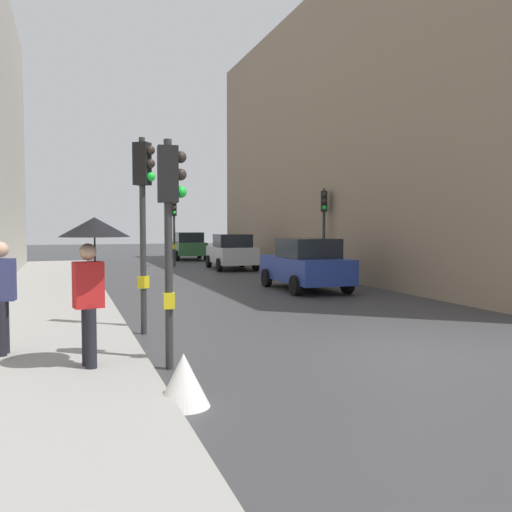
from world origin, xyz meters
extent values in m
plane|color=#38383A|center=(0.00, 0.00, 0.00)|extent=(120.00, 120.00, 0.00)
cube|color=gray|center=(-6.16, 6.00, 0.08)|extent=(3.18, 40.00, 0.16)
cube|color=gray|center=(10.57, 14.49, 6.15)|extent=(12.00, 26.98, 12.29)
cylinder|color=#2D2D2D|center=(-4.27, 3.28, 1.96)|extent=(0.12, 0.12, 3.92)
cube|color=black|center=(-4.27, 3.28, 3.40)|extent=(0.38, 0.37, 0.84)
cube|color=yellow|center=(-4.27, 3.28, 1.05)|extent=(0.25, 0.26, 0.24)
sphere|color=#2D231E|center=(-4.12, 3.16, 3.66)|extent=(0.18, 0.18, 0.18)
sphere|color=#2D231E|center=(-4.12, 3.16, 3.40)|extent=(0.18, 0.18, 0.18)
sphere|color=green|center=(-4.12, 3.16, 3.14)|extent=(0.18, 0.18, 0.18)
cylinder|color=#2D2D2D|center=(-4.27, 0.38, 1.73)|extent=(0.12, 0.12, 3.47)
cube|color=black|center=(-4.27, 0.38, 2.95)|extent=(0.32, 0.27, 0.84)
cube|color=yellow|center=(-4.27, 0.38, 1.05)|extent=(0.18, 0.21, 0.24)
sphere|color=#2D231E|center=(-4.08, 0.36, 3.21)|extent=(0.18, 0.18, 0.18)
sphere|color=#2D231E|center=(-4.08, 0.36, 2.95)|extent=(0.18, 0.18, 0.18)
sphere|color=green|center=(-4.08, 0.36, 2.69)|extent=(0.18, 0.18, 0.18)
cylinder|color=#2D2D2D|center=(4.27, 12.63, 1.85)|extent=(0.12, 0.12, 3.70)
cube|color=black|center=(4.27, 12.63, 3.18)|extent=(0.32, 0.36, 0.84)
cube|color=yellow|center=(4.27, 12.63, 1.05)|extent=(0.24, 0.22, 0.24)
sphere|color=#2D231E|center=(4.21, 12.45, 3.44)|extent=(0.18, 0.18, 0.18)
sphere|color=#2D231E|center=(4.21, 12.45, 3.18)|extent=(0.18, 0.18, 0.18)
sphere|color=green|center=(4.21, 12.45, 2.92)|extent=(0.18, 0.18, 0.18)
cylinder|color=#2D2D2D|center=(-0.19, 21.75, 1.83)|extent=(0.12, 0.12, 3.65)
cube|color=black|center=(-0.19, 21.75, 3.13)|extent=(0.24, 0.30, 0.84)
cube|color=yellow|center=(-0.19, 21.75, 1.05)|extent=(0.20, 0.16, 0.24)
sphere|color=#2D231E|center=(-0.19, 21.56, 3.39)|extent=(0.18, 0.18, 0.18)
sphere|color=#2D231E|center=(-0.19, 21.56, 3.13)|extent=(0.18, 0.18, 0.18)
sphere|color=green|center=(-0.19, 21.56, 2.87)|extent=(0.18, 0.18, 0.18)
cube|color=#2D6038|center=(1.85, 27.54, 0.72)|extent=(2.10, 4.32, 0.80)
cube|color=black|center=(1.83, 27.29, 1.44)|extent=(1.74, 2.11, 0.64)
cylinder|color=black|center=(1.05, 28.95, 0.32)|extent=(0.27, 0.65, 0.64)
cylinder|color=black|center=(2.85, 28.82, 0.32)|extent=(0.27, 0.65, 0.64)
cylinder|color=black|center=(0.85, 26.26, 0.32)|extent=(0.27, 0.65, 0.64)
cylinder|color=black|center=(2.65, 26.13, 0.32)|extent=(0.27, 0.65, 0.64)
cube|color=#BCBCC1|center=(2.16, 18.85, 0.72)|extent=(2.04, 4.30, 0.80)
cube|color=black|center=(2.15, 18.60, 1.44)|extent=(1.71, 2.09, 0.64)
cylinder|color=black|center=(1.34, 20.25, 0.32)|extent=(0.26, 0.65, 0.64)
cylinder|color=black|center=(3.14, 20.15, 0.32)|extent=(0.26, 0.65, 0.64)
cylinder|color=black|center=(1.18, 17.56, 0.32)|extent=(0.26, 0.65, 0.64)
cylinder|color=black|center=(2.98, 17.45, 0.32)|extent=(0.26, 0.65, 0.64)
cube|color=navy|center=(1.94, 9.28, 0.72)|extent=(1.84, 4.22, 0.80)
cube|color=black|center=(1.94, 9.03, 1.44)|extent=(1.62, 2.01, 0.64)
cylinder|color=black|center=(1.05, 10.64, 0.32)|extent=(0.23, 0.64, 0.64)
cylinder|color=black|center=(2.85, 10.62, 0.32)|extent=(0.23, 0.64, 0.64)
cylinder|color=black|center=(1.03, 7.94, 0.32)|extent=(0.23, 0.64, 0.64)
cylinder|color=black|center=(2.83, 7.92, 0.32)|extent=(0.23, 0.64, 0.64)
cylinder|color=black|center=(-5.46, 0.37, 0.58)|extent=(0.16, 0.16, 0.85)
cylinder|color=black|center=(-5.42, 0.18, 0.58)|extent=(0.16, 0.16, 0.85)
cube|color=red|center=(-5.44, 0.27, 1.34)|extent=(0.44, 0.33, 0.66)
sphere|color=tan|center=(-5.44, 0.27, 1.81)|extent=(0.24, 0.24, 0.24)
cylinder|color=black|center=(-5.34, 0.29, 1.59)|extent=(0.02, 0.02, 0.90)
cone|color=black|center=(-5.34, 0.29, 2.16)|extent=(1.00, 1.00, 0.28)
cylinder|color=black|center=(-6.68, 1.60, 0.58)|extent=(0.16, 0.16, 0.85)
cylinder|color=black|center=(-6.71, 1.40, 0.58)|extent=(0.16, 0.16, 0.85)
cube|color=navy|center=(-6.69, 1.50, 1.34)|extent=(0.43, 0.31, 0.66)
sphere|color=tan|center=(-6.69, 1.50, 1.81)|extent=(0.24, 0.24, 0.24)
cone|color=silver|center=(-4.42, -1.42, 0.33)|extent=(0.64, 0.64, 0.65)
camera|label=1|loc=(-5.74, -7.92, 2.18)|focal=38.94mm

